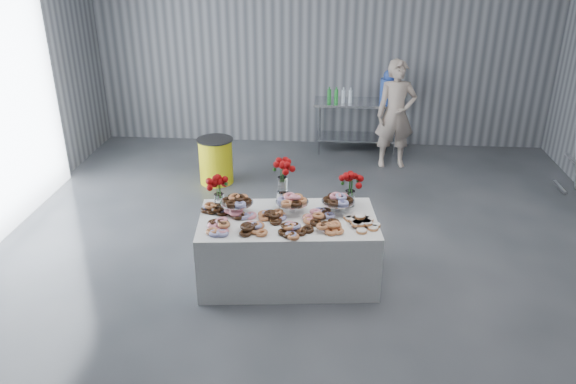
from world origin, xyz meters
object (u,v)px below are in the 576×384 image
(trash_barrel, at_px, (216,161))
(display_table, at_px, (288,249))
(prep_table, at_px, (357,117))
(person, at_px, (396,114))
(water_jug, at_px, (388,88))

(trash_barrel, bearing_deg, display_table, -63.13)
(prep_table, height_order, person, person)
(display_table, distance_m, person, 3.85)
(prep_table, bearing_deg, person, -48.49)
(prep_table, relative_size, person, 0.85)
(person, bearing_deg, trash_barrel, -168.04)
(prep_table, relative_size, trash_barrel, 2.12)
(water_jug, relative_size, trash_barrel, 0.78)
(display_table, distance_m, water_jug, 4.47)
(trash_barrel, bearing_deg, prep_table, 35.79)
(water_jug, height_order, trash_barrel, water_jug)
(person, height_order, trash_barrel, person)
(display_table, relative_size, person, 1.08)
(display_table, height_order, trash_barrel, display_table)
(person, bearing_deg, water_jug, 90.60)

